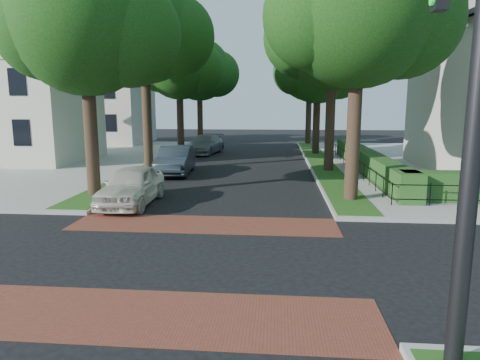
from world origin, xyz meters
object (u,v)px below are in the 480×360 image
(traffic_signal, at_px, (459,53))
(parked_car_front, at_px, (131,185))
(parked_car_rear, at_px, (205,144))
(parked_car_middle, at_px, (176,160))

(traffic_signal, relative_size, parked_car_front, 1.74)
(parked_car_front, distance_m, parked_car_rear, 18.31)
(traffic_signal, xyz_separation_m, parked_car_rear, (-8.43, 28.62, -3.93))
(traffic_signal, distance_m, parked_car_middle, 20.31)
(traffic_signal, height_order, parked_car_middle, traffic_signal)
(traffic_signal, height_order, parked_car_front, traffic_signal)
(parked_car_middle, relative_size, parked_car_rear, 0.94)
(parked_car_middle, height_order, parked_car_rear, parked_car_middle)
(traffic_signal, xyz_separation_m, parked_car_middle, (-8.36, 18.10, -3.88))
(parked_car_middle, distance_m, parked_car_rear, 10.53)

